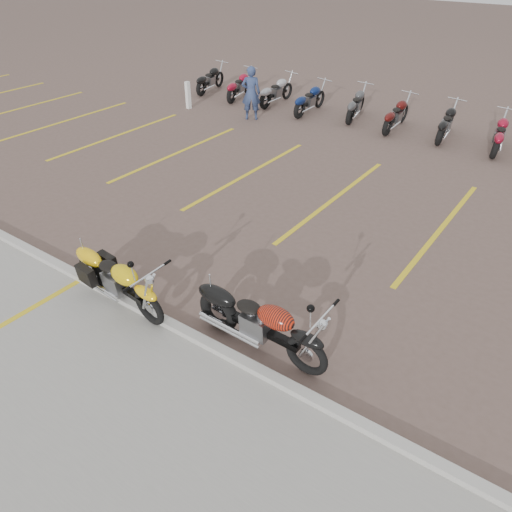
{
  "coord_description": "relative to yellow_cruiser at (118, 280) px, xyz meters",
  "views": [
    {
      "loc": [
        5.01,
        -6.42,
        5.63
      ],
      "look_at": [
        0.62,
        -0.28,
        0.75
      ],
      "focal_mm": 35.0,
      "sensor_mm": 36.0,
      "label": 1
    }
  ],
  "objects": [
    {
      "name": "person_a",
      "position": [
        -4.39,
        10.0,
        0.44
      ],
      "size": [
        0.8,
        0.74,
        1.84
      ],
      "primitive_type": "imported",
      "rotation": [
        0.0,
        0.0,
        3.74
      ],
      "color": "navy",
      "rests_on": "ground"
    },
    {
      "name": "ground",
      "position": [
        1.14,
        2.01,
        -0.48
      ],
      "size": [
        100.0,
        100.0,
        0.0
      ],
      "primitive_type": "plane",
      "color": "brown",
      "rests_on": "ground"
    },
    {
      "name": "flame_cruiser",
      "position": [
        2.69,
        0.47,
        0.02
      ],
      "size": [
        2.46,
        0.37,
        1.01
      ],
      "rotation": [
        0.07,
        0.0,
        -0.03
      ],
      "color": "black",
      "rests_on": "ground"
    },
    {
      "name": "parking_stripes",
      "position": [
        1.14,
        6.01,
        -0.48
      ],
      "size": [
        38.0,
        5.5,
        0.01
      ],
      "primitive_type": null,
      "color": "gold",
      "rests_on": "ground"
    },
    {
      "name": "bg_bike_row",
      "position": [
        1.08,
        12.05,
        0.07
      ],
      "size": [
        19.0,
        2.06,
        1.1
      ],
      "color": "black",
      "rests_on": "ground"
    },
    {
      "name": "yellow_cruiser",
      "position": [
        0.0,
        0.0,
        0.0
      ],
      "size": [
        2.36,
        0.44,
        0.97
      ],
      "rotation": [
        0.1,
        0.0,
        -0.1
      ],
      "color": "black",
      "rests_on": "ground"
    },
    {
      "name": "curb",
      "position": [
        1.14,
        0.01,
        -0.42
      ],
      "size": [
        60.0,
        0.18,
        0.12
      ],
      "primitive_type": "cube",
      "color": "#ADAAA3",
      "rests_on": "ground"
    },
    {
      "name": "bollard",
      "position": [
        -7.09,
        9.66,
        0.02
      ],
      "size": [
        0.17,
        0.17,
        1.0
      ],
      "primitive_type": "cube",
      "rotation": [
        0.0,
        0.0,
        -0.15
      ],
      "color": "white",
      "rests_on": "ground"
    },
    {
      "name": "concrete_apron",
      "position": [
        1.14,
        -2.49,
        -0.48
      ],
      "size": [
        60.0,
        5.0,
        0.01
      ],
      "primitive_type": "cube",
      "color": "#9E9B93",
      "rests_on": "ground"
    }
  ]
}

